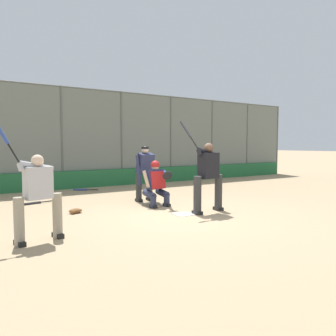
{
  "coord_description": "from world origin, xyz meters",
  "views": [
    {
      "loc": [
        4.48,
        6.34,
        1.66
      ],
      "look_at": [
        -0.2,
        -1.0,
        1.05
      ],
      "focal_mm": 35.0,
      "sensor_mm": 36.0,
      "label": 1
    }
  ],
  "objects_px": {
    "spare_bat_third_base_side": "(82,190)",
    "batter_at_plate": "(208,175)",
    "spare_bat_near_backstop": "(34,203)",
    "catcher_behind_plate": "(157,183)",
    "umpire_home": "(145,172)",
    "fielding_glove_on_dirt": "(75,211)",
    "batter_on_deck": "(38,194)"
  },
  "relations": [
    {
      "from": "spare_bat_third_base_side",
      "to": "batter_at_plate",
      "type": "bearing_deg",
      "value": 138.29
    },
    {
      "from": "spare_bat_third_base_side",
      "to": "spare_bat_near_backstop",
      "type": "bearing_deg",
      "value": 78.63
    },
    {
      "from": "catcher_behind_plate",
      "to": "umpire_home",
      "type": "distance_m",
      "value": 0.9
    },
    {
      "from": "catcher_behind_plate",
      "to": "fielding_glove_on_dirt",
      "type": "height_order",
      "value": "catcher_behind_plate"
    },
    {
      "from": "batter_on_deck",
      "to": "spare_bat_near_backstop",
      "type": "distance_m",
      "value": 3.97
    },
    {
      "from": "catcher_behind_plate",
      "to": "spare_bat_near_backstop",
      "type": "relative_size",
      "value": 1.44
    },
    {
      "from": "batter_at_plate",
      "to": "spare_bat_near_backstop",
      "type": "xyz_separation_m",
      "value": [
        3.41,
        -3.49,
        -0.9
      ]
    },
    {
      "from": "batter_on_deck",
      "to": "spare_bat_third_base_side",
      "type": "distance_m",
      "value": 6.44
    },
    {
      "from": "spare_bat_near_backstop",
      "to": "fielding_glove_on_dirt",
      "type": "xyz_separation_m",
      "value": [
        -0.6,
        1.86,
        0.02
      ]
    },
    {
      "from": "batter_at_plate",
      "to": "catcher_behind_plate",
      "type": "relative_size",
      "value": 1.81
    },
    {
      "from": "spare_bat_near_backstop",
      "to": "spare_bat_third_base_side",
      "type": "xyz_separation_m",
      "value": [
        -2.01,
        -1.99,
        0.0
      ]
    },
    {
      "from": "catcher_behind_plate",
      "to": "spare_bat_third_base_side",
      "type": "bearing_deg",
      "value": -80.78
    },
    {
      "from": "spare_bat_third_base_side",
      "to": "umpire_home",
      "type": "bearing_deg",
      "value": 138.69
    },
    {
      "from": "catcher_behind_plate",
      "to": "spare_bat_third_base_side",
      "type": "xyz_separation_m",
      "value": [
        0.75,
        -4.11,
        -0.61
      ]
    },
    {
      "from": "umpire_home",
      "to": "catcher_behind_plate",
      "type": "bearing_deg",
      "value": 78.71
    },
    {
      "from": "batter_on_deck",
      "to": "spare_bat_third_base_side",
      "type": "relative_size",
      "value": 2.72
    },
    {
      "from": "batter_at_plate",
      "to": "batter_on_deck",
      "type": "relative_size",
      "value": 1.05
    },
    {
      "from": "batter_at_plate",
      "to": "spare_bat_third_base_side",
      "type": "height_order",
      "value": "batter_at_plate"
    },
    {
      "from": "batter_on_deck",
      "to": "catcher_behind_plate",
      "type": "bearing_deg",
      "value": -166.06
    },
    {
      "from": "spare_bat_near_backstop",
      "to": "batter_on_deck",
      "type": "bearing_deg",
      "value": 69.6
    },
    {
      "from": "catcher_behind_plate",
      "to": "batter_on_deck",
      "type": "height_order",
      "value": "batter_on_deck"
    },
    {
      "from": "spare_bat_near_backstop",
      "to": "fielding_glove_on_dirt",
      "type": "height_order",
      "value": "fielding_glove_on_dirt"
    },
    {
      "from": "batter_at_plate",
      "to": "catcher_behind_plate",
      "type": "bearing_deg",
      "value": -72.66
    },
    {
      "from": "spare_bat_third_base_side",
      "to": "fielding_glove_on_dirt",
      "type": "bearing_deg",
      "value": 103.82
    },
    {
      "from": "catcher_behind_plate",
      "to": "umpire_home",
      "type": "relative_size",
      "value": 0.76
    },
    {
      "from": "batter_on_deck",
      "to": "fielding_glove_on_dirt",
      "type": "xyz_separation_m",
      "value": [
        -1.23,
        -1.98,
        -0.76
      ]
    },
    {
      "from": "batter_at_plate",
      "to": "spare_bat_near_backstop",
      "type": "distance_m",
      "value": 4.97
    },
    {
      "from": "batter_at_plate",
      "to": "umpire_home",
      "type": "bearing_deg",
      "value": -84.46
    },
    {
      "from": "catcher_behind_plate",
      "to": "batter_on_deck",
      "type": "distance_m",
      "value": 3.8
    },
    {
      "from": "batter_on_deck",
      "to": "fielding_glove_on_dirt",
      "type": "distance_m",
      "value": 2.45
    },
    {
      "from": "batter_at_plate",
      "to": "fielding_glove_on_dirt",
      "type": "distance_m",
      "value": 3.37
    },
    {
      "from": "fielding_glove_on_dirt",
      "to": "batter_at_plate",
      "type": "bearing_deg",
      "value": 149.88
    }
  ]
}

